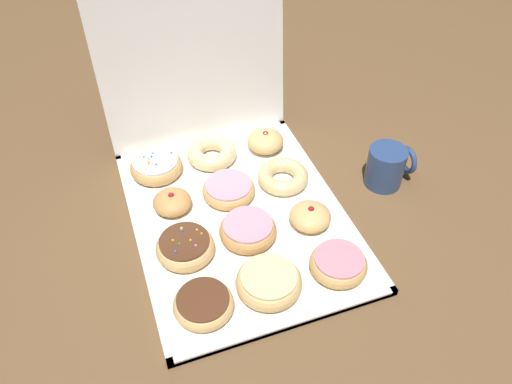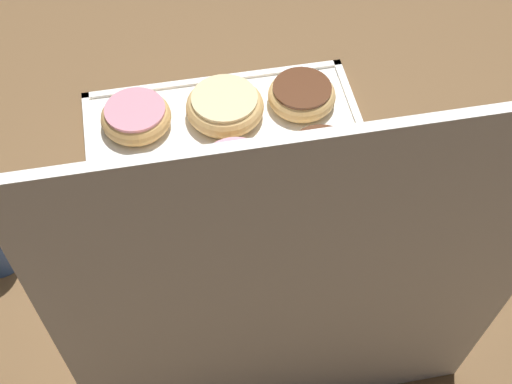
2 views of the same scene
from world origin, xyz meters
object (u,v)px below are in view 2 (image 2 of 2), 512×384
object	(u,v)px
chocolate_frosted_donut_0	(302,95)
sprinkle_donut_3	(322,157)
pink_frosted_donut_7	(250,243)
pink_frosted_donut_4	(234,171)
glazed_ring_donut_1	(225,106)
jelly_filled_donut_11	(165,340)
cruller_donut_8	(158,258)
cruller_donut_10	(268,329)
donut_box	(243,214)
pink_frosted_donut_2	(136,117)
jelly_filled_donut_5	(145,178)
sprinkle_donut_9	(373,308)
jelly_filled_donut_6	(341,229)

from	to	relation	value
chocolate_frosted_donut_0	sprinkle_donut_3	world-z (taller)	sprinkle_donut_3
sprinkle_donut_3	pink_frosted_donut_7	bearing A→B (deg)	44.68
pink_frosted_donut_4	pink_frosted_donut_7	world-z (taller)	pink_frosted_donut_4
glazed_ring_donut_1	pink_frosted_donut_4	world-z (taller)	same
pink_frosted_donut_7	jelly_filled_donut_11	distance (m)	0.18
cruller_donut_8	cruller_donut_10	bearing A→B (deg)	132.73
donut_box	sprinkle_donut_3	distance (m)	0.14
jelly_filled_donut_11	pink_frosted_donut_2	bearing A→B (deg)	-89.94
sprinkle_donut_3	jelly_filled_donut_5	world-z (taller)	jelly_filled_donut_5
pink_frosted_donut_2	sprinkle_donut_9	size ratio (longest dim) A/B	0.92
sprinkle_donut_3	donut_box	bearing A→B (deg)	25.56
pink_frosted_donut_7	chocolate_frosted_donut_0	bearing A→B (deg)	-116.47
glazed_ring_donut_1	pink_frosted_donut_7	xyz separation A→B (m)	(0.01, 0.26, -0.00)
jelly_filled_donut_6	cruller_donut_10	xyz separation A→B (m)	(0.13, 0.13, -0.00)
chocolate_frosted_donut_0	donut_box	bearing A→B (deg)	56.60
pink_frosted_donut_7	cruller_donut_8	size ratio (longest dim) A/B	1.00
chocolate_frosted_donut_0	pink_frosted_donut_4	xyz separation A→B (m)	(0.13, 0.14, 0.00)
pink_frosted_donut_2	pink_frosted_donut_7	size ratio (longest dim) A/B	0.95
jelly_filled_donut_5	cruller_donut_10	size ratio (longest dim) A/B	0.73
chocolate_frosted_donut_0	jelly_filled_donut_5	xyz separation A→B (m)	(0.26, 0.13, 0.00)
chocolate_frosted_donut_0	jelly_filled_donut_5	size ratio (longest dim) A/B	1.27
cruller_donut_8	sprinkle_donut_3	bearing A→B (deg)	-153.20
pink_frosted_donut_4	jelly_filled_donut_6	distance (m)	0.18
glazed_ring_donut_1	pink_frosted_donut_2	xyz separation A→B (m)	(0.14, -0.00, -0.00)
pink_frosted_donut_2	pink_frosted_donut_7	xyz separation A→B (m)	(-0.13, 0.26, -0.00)
sprinkle_donut_9	cruller_donut_8	bearing A→B (deg)	-26.10
pink_frosted_donut_2	cruller_donut_10	size ratio (longest dim) A/B	0.93
glazed_ring_donut_1	pink_frosted_donut_4	size ratio (longest dim) A/B	1.06
pink_frosted_donut_2	cruller_donut_10	world-z (taller)	cruller_donut_10
jelly_filled_donut_6	sprinkle_donut_9	distance (m)	0.13
pink_frosted_donut_2	sprinkle_donut_3	world-z (taller)	sprinkle_donut_3
sprinkle_donut_3	jelly_filled_donut_5	size ratio (longest dim) A/B	1.35
cruller_donut_10	jelly_filled_donut_11	size ratio (longest dim) A/B	1.35
cruller_donut_10	sprinkle_donut_3	bearing A→B (deg)	-116.96
pink_frosted_donut_4	pink_frosted_donut_7	distance (m)	0.13
jelly_filled_donut_5	pink_frosted_donut_7	world-z (taller)	jelly_filled_donut_5
donut_box	glazed_ring_donut_1	bearing A→B (deg)	-91.67
pink_frosted_donut_7	sprinkle_donut_9	world-z (taller)	sprinkle_donut_9
sprinkle_donut_3	cruller_donut_8	bearing A→B (deg)	26.80
donut_box	sprinkle_donut_9	distance (m)	0.24
jelly_filled_donut_5	jelly_filled_donut_6	world-z (taller)	jelly_filled_donut_5
pink_frosted_donut_2	cruller_donut_8	size ratio (longest dim) A/B	0.96
donut_box	pink_frosted_donut_2	bearing A→B (deg)	-56.08
cruller_donut_8	sprinkle_donut_9	xyz separation A→B (m)	(-0.26, 0.13, 0.00)
glazed_ring_donut_1	cruller_donut_10	xyz separation A→B (m)	(0.01, 0.39, -0.00)
sprinkle_donut_3	sprinkle_donut_9	distance (m)	0.26
donut_box	jelly_filled_donut_6	distance (m)	0.14
donut_box	chocolate_frosted_donut_0	size ratio (longest dim) A/B	5.18
glazed_ring_donut_1	jelly_filled_donut_5	xyz separation A→B (m)	(0.14, 0.12, 0.00)
donut_box	sprinkle_donut_3	world-z (taller)	sprinkle_donut_3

